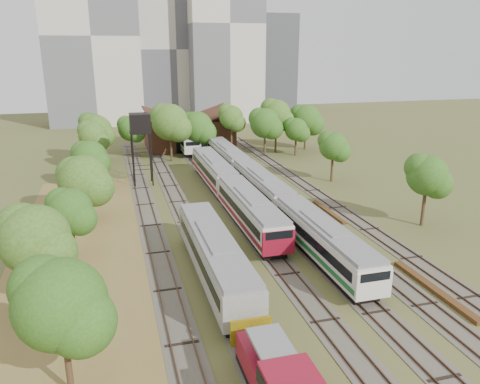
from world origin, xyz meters
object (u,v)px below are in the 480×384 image
object	(u,v)px
railcar_red_set	(230,189)
shunter_locomotive	(278,381)
railcar_green_set	(262,187)
water_tower	(140,125)

from	to	relation	value
railcar_red_set	shunter_locomotive	distance (m)	33.98
railcar_green_set	shunter_locomotive	bearing A→B (deg)	-106.71
shunter_locomotive	water_tower	size ratio (longest dim) A/B	0.83
railcar_green_set	shunter_locomotive	world-z (taller)	railcar_green_set
railcar_green_set	water_tower	distance (m)	19.12
water_tower	railcar_red_set	bearing A→B (deg)	-51.47
railcar_red_set	railcar_green_set	world-z (taller)	railcar_red_set
railcar_red_set	railcar_green_set	distance (m)	4.00
railcar_red_set	water_tower	world-z (taller)	water_tower
railcar_green_set	shunter_locomotive	distance (m)	34.77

